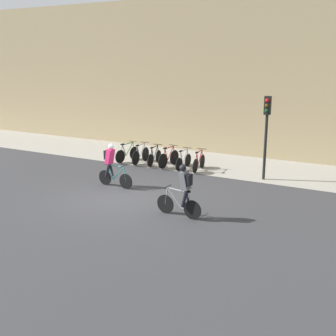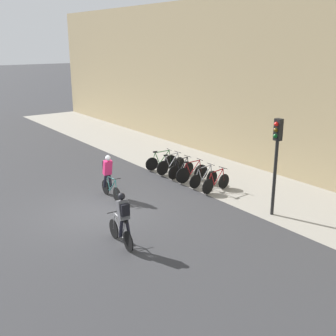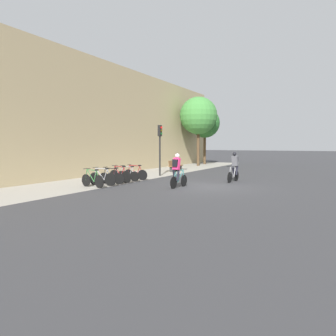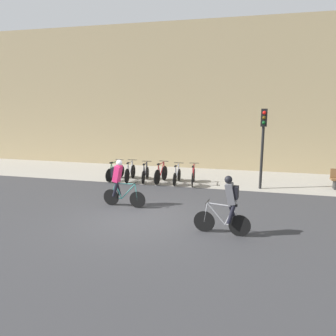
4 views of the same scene
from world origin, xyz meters
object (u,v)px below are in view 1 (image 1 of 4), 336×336
parked_bike_0 (127,153)px  parked_bike_1 (141,155)px  parked_bike_2 (154,157)px  parked_bike_5 (199,162)px  traffic_light_pole (267,122)px  cyclist_grey (183,189)px  parked_bike_3 (169,158)px  cyclist_pink (111,163)px  parked_bike_4 (184,161)px

parked_bike_0 → parked_bike_1: bearing=0.0°
parked_bike_2 → parked_bike_5: bearing=0.0°
parked_bike_0 → traffic_light_pole: traffic_light_pole is taller
parked_bike_1 → traffic_light_pole: bearing=-0.4°
traffic_light_pole → parked_bike_1: bearing=179.6°
parked_bike_5 → traffic_light_pole: bearing=-0.7°
cyclist_grey → parked_bike_3: 6.72m
cyclist_pink → parked_bike_4: cyclist_pink is taller
parked_bike_5 → cyclist_pink: bearing=-118.0°
parked_bike_2 → parked_bike_3: bearing=0.1°
parked_bike_2 → cyclist_grey: bearing=-52.5°
cyclist_grey → parked_bike_2: (-4.35, 5.67, -0.56)m
parked_bike_0 → traffic_light_pole: bearing=-0.3°
parked_bike_3 → traffic_light_pole: 5.04m
cyclist_pink → traffic_light_pole: traffic_light_pole is taller
cyclist_grey → parked_bike_0: 8.22m
parked_bike_0 → parked_bike_1: parked_bike_1 is taller
cyclist_pink → parked_bike_0: size_ratio=1.04×
parked_bike_0 → parked_bike_3: bearing=0.0°
cyclist_grey → traffic_light_pole: traffic_light_pole is taller
parked_bike_1 → parked_bike_4: 2.36m
cyclist_grey → traffic_light_pole: size_ratio=0.50×
parked_bike_4 → traffic_light_pole: 4.35m
parked_bike_0 → parked_bike_3: 2.36m
parked_bike_2 → parked_bike_5: parked_bike_5 is taller
parked_bike_2 → parked_bike_4: bearing=-0.0°
cyclist_grey → parked_bike_5: (-1.99, 5.67, -0.55)m
parked_bike_5 → traffic_light_pole: 3.67m
parked_bike_2 → traffic_light_pole: size_ratio=0.45×
parked_bike_3 → parked_bike_5: parked_bike_3 is taller
parked_bike_3 → cyclist_pink: bearing=-97.4°
parked_bike_3 → parked_bike_4: (0.79, -0.00, -0.04)m
cyclist_pink → parked_bike_1: size_ratio=1.02×
parked_bike_4 → parked_bike_5: bearing=0.0°
parked_bike_0 → parked_bike_1: size_ratio=0.98×
parked_bike_3 → parked_bike_5: size_ratio=1.02×
cyclist_pink → parked_bike_2: (-0.27, 3.92, -0.56)m
parked_bike_4 → parked_bike_2: bearing=180.0°
parked_bike_1 → parked_bike_0: bearing=-180.0°
cyclist_pink → parked_bike_2: 3.97m
parked_bike_1 → traffic_light_pole: (6.18, -0.04, 2.04)m
parked_bike_0 → parked_bike_2: (1.58, 0.00, -0.01)m
parked_bike_0 → traffic_light_pole: 7.27m
parked_bike_1 → cyclist_pink: bearing=-74.8°
cyclist_pink → parked_bike_2: cyclist_pink is taller
parked_bike_3 → cyclist_grey: bearing=-57.9°
parked_bike_1 → parked_bike_4: parked_bike_1 is taller
cyclist_pink → parked_bike_1: 4.10m
cyclist_grey → parked_bike_2: cyclist_grey is taller
cyclist_grey → parked_bike_4: size_ratio=1.12×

